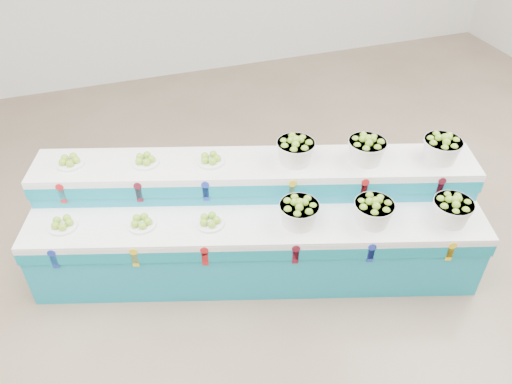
{
  "coord_description": "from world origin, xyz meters",
  "views": [
    {
      "loc": [
        -1.93,
        -2.72,
        3.68
      ],
      "look_at": [
        -0.81,
        0.6,
        0.87
      ],
      "focal_mm": 35.35,
      "sensor_mm": 36.0,
      "label": 1
    }
  ],
  "objects_px": {
    "basket_lower_left": "(299,212)",
    "plate_upper_mid": "(145,159)",
    "display_stand": "(256,222)",
    "basket_upper_right": "(442,148)"
  },
  "relations": [
    {
      "from": "display_stand",
      "to": "plate_upper_mid",
      "type": "relative_size",
      "value": 16.17
    },
    {
      "from": "basket_lower_left",
      "to": "display_stand",
      "type": "bearing_deg",
      "value": 128.01
    },
    {
      "from": "display_stand",
      "to": "basket_lower_left",
      "type": "height_order",
      "value": "display_stand"
    },
    {
      "from": "basket_lower_left",
      "to": "plate_upper_mid",
      "type": "bearing_deg",
      "value": 142.49
    },
    {
      "from": "plate_upper_mid",
      "to": "basket_lower_left",
      "type": "bearing_deg",
      "value": -37.51
    },
    {
      "from": "basket_lower_left",
      "to": "basket_upper_right",
      "type": "height_order",
      "value": "basket_upper_right"
    },
    {
      "from": "display_stand",
      "to": "basket_lower_left",
      "type": "distance_m",
      "value": 0.55
    },
    {
      "from": "basket_upper_right",
      "to": "plate_upper_mid",
      "type": "bearing_deg",
      "value": 162.88
    },
    {
      "from": "basket_lower_left",
      "to": "plate_upper_mid",
      "type": "distance_m",
      "value": 1.47
    },
    {
      "from": "display_stand",
      "to": "basket_lower_left",
      "type": "xyz_separation_m",
      "value": [
        0.27,
        -0.35,
        0.33
      ]
    }
  ]
}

